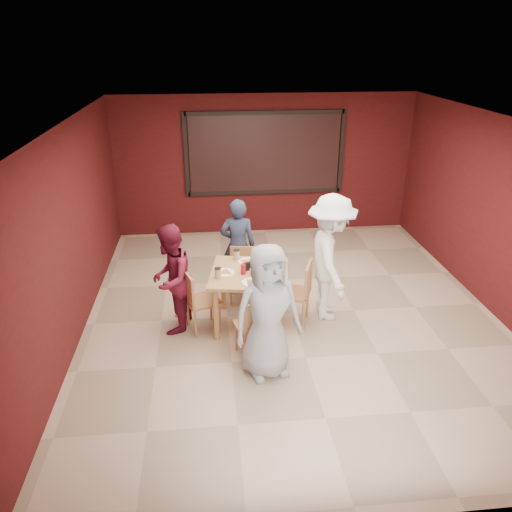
{
  "coord_description": "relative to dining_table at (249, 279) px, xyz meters",
  "views": [
    {
      "loc": [
        -1.19,
        -6.38,
        3.83
      ],
      "look_at": [
        -0.55,
        -0.22,
        1.07
      ],
      "focal_mm": 35.0,
      "sensor_mm": 36.0,
      "label": 1
    }
  ],
  "objects": [
    {
      "name": "chair_right",
      "position": [
        0.7,
        -0.02,
        -0.19
      ],
      "size": [
        0.58,
        0.58,
        0.94
      ],
      "color": "#C0834A",
      "rests_on": "floor"
    },
    {
      "name": "diner_left",
      "position": [
        -1.08,
        0.0,
        0.05
      ],
      "size": [
        0.74,
        0.87,
        1.55
      ],
      "primitive_type": "imported",
      "rotation": [
        0.0,
        0.0,
        -1.8
      ],
      "color": "maroon",
      "rests_on": "floor"
    },
    {
      "name": "diner_front",
      "position": [
        0.11,
        -1.12,
        0.12
      ],
      "size": [
        0.94,
        0.74,
        1.7
      ],
      "primitive_type": "imported",
      "rotation": [
        0.0,
        0.0,
        0.26
      ],
      "color": "#A9A9A9",
      "rests_on": "floor"
    },
    {
      "name": "dining_table",
      "position": [
        0.0,
        0.0,
        0.0
      ],
      "size": [
        1.21,
        1.21,
        0.99
      ],
      "color": "tan",
      "rests_on": "floor"
    },
    {
      "name": "chair_front",
      "position": [
        -0.01,
        -0.84,
        -0.23
      ],
      "size": [
        0.51,
        0.51,
        0.87
      ],
      "color": "#C0834A",
      "rests_on": "floor"
    },
    {
      "name": "chair_left",
      "position": [
        -0.73,
        -0.08,
        -0.21
      ],
      "size": [
        0.55,
        0.55,
        0.9
      ],
      "color": "#C0834A",
      "rests_on": "floor"
    },
    {
      "name": "diner_right",
      "position": [
        1.17,
        0.14,
        0.2
      ],
      "size": [
        0.72,
        1.21,
        1.85
      ],
      "primitive_type": "imported",
      "rotation": [
        0.0,
        0.0,
        1.55
      ],
      "color": "white",
      "rests_on": "floor"
    },
    {
      "name": "chair_back",
      "position": [
        -0.03,
        0.81,
        -0.26
      ],
      "size": [
        0.46,
        0.46,
        0.83
      ],
      "color": "#C0834A",
      "rests_on": "floor"
    },
    {
      "name": "window_blinds",
      "position": [
        0.65,
        3.67,
        0.92
      ],
      "size": [
        3.0,
        0.02,
        1.5
      ],
      "primitive_type": "cube",
      "color": "black"
    },
    {
      "name": "diner_back",
      "position": [
        -0.09,
        1.09,
        0.04
      ],
      "size": [
        0.58,
        0.4,
        1.54
      ],
      "primitive_type": "imported",
      "rotation": [
        0.0,
        0.0,
        3.08
      ],
      "color": "#293149",
      "rests_on": "floor"
    },
    {
      "name": "floor",
      "position": [
        0.65,
        0.22,
        -0.73
      ],
      "size": [
        7.0,
        7.0,
        0.0
      ],
      "primitive_type": "plane",
      "color": "#CBAD8D",
      "rests_on": "ground"
    }
  ]
}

